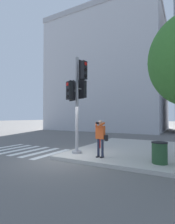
{
  "coord_description": "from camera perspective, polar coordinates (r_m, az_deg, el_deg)",
  "views": [
    {
      "loc": [
        5.04,
        -6.81,
        1.99
      ],
      "look_at": [
        0.85,
        0.72,
        2.23
      ],
      "focal_mm": 28.0,
      "sensor_mm": 36.0,
      "label": 1
    }
  ],
  "objects": [
    {
      "name": "sidewalk_corner",
      "position": [
        10.6,
        20.71,
        -11.87
      ],
      "size": [
        8.0,
        8.0,
        0.16
      ],
      "color": "#BCB7AD",
      "rests_on": "ground_plane"
    },
    {
      "name": "crosswalk_stripes",
      "position": [
        11.22,
        -19.6,
        -11.69
      ],
      "size": [
        4.47,
        2.96,
        0.01
      ],
      "color": "silver",
      "rests_on": "ground_plane"
    },
    {
      "name": "ground_plane",
      "position": [
        8.7,
        -7.46,
        -14.78
      ],
      "size": [
        160.0,
        160.0,
        0.0
      ],
      "primitive_type": "plane",
      "color": "slate"
    },
    {
      "name": "traffic_signal_pole",
      "position": [
        8.94,
        -3.51,
        5.93
      ],
      "size": [
        1.19,
        1.17,
        4.92
      ],
      "color": "#939399",
      "rests_on": "sidewalk_corner"
    },
    {
      "name": "building_left",
      "position": [
        29.78,
        7.04,
        11.67
      ],
      "size": [
        17.12,
        13.09,
        17.62
      ],
      "color": "#BCBCC1",
      "rests_on": "ground_plane"
    },
    {
      "name": "person_photographer",
      "position": [
        8.02,
        4.3,
        -7.55
      ],
      "size": [
        0.58,
        0.54,
        1.67
      ],
      "color": "black",
      "rests_on": "sidewalk_corner"
    },
    {
      "name": "trash_bin",
      "position": [
        7.57,
        22.47,
        -12.17
      ],
      "size": [
        0.61,
        0.61,
        0.84
      ],
      "color": "#234728",
      "rests_on": "sidewalk_corner"
    },
    {
      "name": "fire_hydrant",
      "position": [
        10.41,
        3.74,
        -9.85
      ],
      "size": [
        0.2,
        0.26,
        0.68
      ],
      "color": "red",
      "rests_on": "sidewalk_corner"
    }
  ]
}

